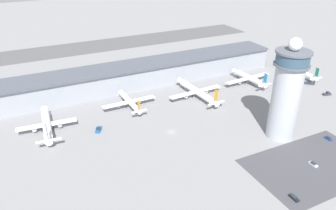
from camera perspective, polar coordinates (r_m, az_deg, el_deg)
name	(u,v)px	position (r m, az deg, el deg)	size (l,w,h in m)	color
ground_plane	(171,132)	(185.72, 0.56, -4.74)	(1000.00, 1000.00, 0.00)	gray
terminal_building	(128,76)	(239.87, -6.97, 4.99)	(236.98, 25.00, 17.01)	#9399A3
runway_strip	(91,47)	(345.11, -13.32, 9.83)	(355.47, 44.00, 0.01)	#515154
control_tower	(287,93)	(181.29, 19.95, 1.99)	(18.01, 18.01, 55.32)	#ADB2BC
parking_lot_surface	(313,165)	(175.50, 24.00, -9.54)	(64.00, 40.00, 0.01)	#424247
airplane_gate_bravo	(47,124)	(196.63, -20.39, -3.17)	(33.04, 39.55, 14.23)	white
airplane_gate_charlie	(130,102)	(211.24, -6.71, 0.58)	(35.67, 32.89, 11.90)	silver
airplane_gate_delta	(197,91)	(224.66, 5.00, 2.37)	(40.44, 45.24, 13.90)	white
airplane_gate_echo	(249,78)	(252.93, 13.87, 4.60)	(40.35, 34.98, 13.58)	silver
airplane_gate_foxtrot	(295,70)	(281.15, 21.31, 5.72)	(32.40, 43.53, 12.86)	silver
service_truck_catering	(327,94)	(254.17, 25.95, 1.74)	(6.02, 3.60, 2.53)	black
service_truck_fuel	(99,130)	(190.46, -12.00, -4.21)	(5.23, 6.55, 2.54)	black
service_truck_baggage	(309,83)	(268.07, 23.34, 3.53)	(7.50, 7.17, 2.60)	black
car_navy_sedan	(328,138)	(199.28, 26.15, -5.24)	(1.76, 4.17, 1.56)	black
car_black_suv	(313,164)	(175.17, 23.98, -9.39)	(1.75, 4.50, 1.40)	black
car_yellow_taxi	(294,198)	(152.35, 21.06, -14.82)	(1.85, 4.80, 1.47)	black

